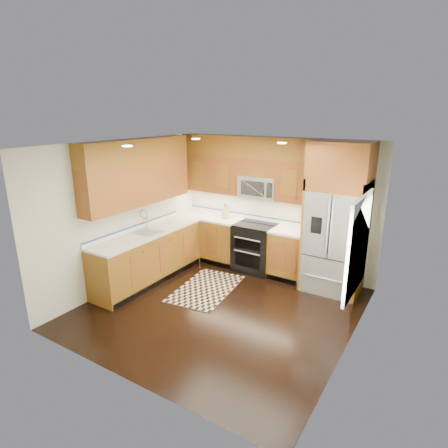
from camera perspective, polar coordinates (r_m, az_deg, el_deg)
The scene contains 16 objects.
ground at distance 6.20m, azimuth -0.56°, elevation -12.69°, with size 4.00×4.00×0.00m, color black.
wall_back at distance 7.37m, azimuth 7.80°, elevation 2.93°, with size 4.00×0.02×2.60m, color silver.
wall_left at distance 6.91m, azimuth -14.74°, elevation 1.58°, with size 0.02×4.00×2.60m, color silver.
wall_right at distance 4.95m, azimuth 19.40°, elevation -4.93°, with size 0.02×4.00×2.60m, color silver.
window at distance 5.11m, azimuth 19.77°, elevation -3.11°, with size 0.04×1.10×1.30m.
base_cabinets at distance 7.31m, azimuth -4.95°, elevation -4.08°, with size 2.85×3.00×0.90m.
countertop at distance 7.17m, azimuth -3.58°, elevation -0.51°, with size 2.86×3.01×0.04m.
upper_cabinets at distance 7.01m, azimuth -3.81°, elevation 8.38°, with size 2.85×3.00×1.15m.
range at distance 7.43m, azimuth 4.72°, elevation -3.57°, with size 0.76×0.67×0.95m.
microwave at distance 7.22m, azimuth 5.43°, elevation 5.64°, with size 0.76×0.40×0.42m.
refrigerator at distance 6.61m, azimuth 16.76°, elevation 0.77°, with size 0.98×0.75×2.60m.
sink_faucet at distance 6.96m, azimuth -11.70°, elevation -0.73°, with size 0.54×0.44×0.37m.
rug at distance 6.81m, azimuth -2.71°, elevation -9.76°, with size 0.90×1.49×0.01m, color black.
knife_block at distance 7.65m, azimuth 0.26°, elevation 1.77°, with size 0.13×0.17×0.30m.
utensil_crock at distance 7.01m, azimuth 12.37°, elevation 0.05°, with size 0.16×0.16×0.39m.
cutting_board at distance 7.15m, azimuth 12.97°, elevation -0.72°, with size 0.27×0.27×0.02m, color brown.
Camera 1 is at (2.90, -4.54, 3.06)m, focal length 30.00 mm.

